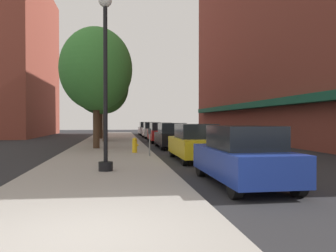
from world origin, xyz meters
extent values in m
plane|color=#232326|center=(4.00, 18.00, 0.00)|extent=(90.00, 90.00, 0.00)
cube|color=gray|center=(0.00, 19.00, 0.06)|extent=(4.80, 50.00, 0.12)
cube|color=brown|center=(15.00, 22.00, 10.90)|extent=(6.00, 40.00, 21.80)
cube|color=#144C38|center=(11.65, 22.00, 3.10)|extent=(0.90, 34.00, 0.50)
cube|color=brown|center=(-11.00, 37.00, 9.01)|extent=(6.00, 18.00, 18.02)
cylinder|color=black|center=(0.15, 6.42, 0.27)|extent=(0.48, 0.48, 0.30)
cylinder|color=black|center=(0.15, 6.42, 3.02)|extent=(0.14, 0.14, 5.20)
sphere|color=silver|center=(0.15, 6.42, 5.80)|extent=(0.44, 0.44, 0.44)
cylinder|color=gold|center=(1.42, 12.74, 0.43)|extent=(0.26, 0.26, 0.62)
sphere|color=gold|center=(1.42, 12.74, 0.79)|extent=(0.24, 0.24, 0.24)
cylinder|color=gold|center=(1.56, 12.74, 0.52)|extent=(0.12, 0.10, 0.10)
cylinder|color=slate|center=(2.05, 11.00, 0.65)|extent=(0.06, 0.06, 1.05)
cube|color=#33383D|center=(2.05, 11.00, 1.30)|extent=(0.14, 0.09, 0.26)
cylinder|color=#422D1E|center=(-0.77, 15.97, 1.72)|extent=(0.40, 0.40, 3.20)
ellipsoid|color=#387F33|center=(-0.77, 15.97, 4.97)|extent=(4.42, 4.42, 5.08)
cylinder|color=#422D1E|center=(-1.12, 27.27, 1.78)|extent=(0.40, 0.40, 3.33)
ellipsoid|color=#235B23|center=(-1.12, 27.27, 5.38)|extent=(5.15, 5.15, 5.92)
cylinder|color=#422D1E|center=(-0.51, 22.79, 1.63)|extent=(0.40, 0.40, 3.03)
ellipsoid|color=#2D6B28|center=(-0.51, 22.79, 4.60)|extent=(3.86, 3.86, 4.44)
cylinder|color=black|center=(3.22, 5.60, 0.32)|extent=(0.22, 0.64, 0.64)
cylinder|color=black|center=(4.78, 5.60, 0.32)|extent=(0.22, 0.64, 0.64)
cylinder|color=black|center=(3.22, 2.40, 0.32)|extent=(0.22, 0.64, 0.64)
cylinder|color=black|center=(4.78, 2.40, 0.32)|extent=(0.22, 0.64, 0.64)
cube|color=#1E389E|center=(4.00, 4.00, 0.64)|extent=(1.80, 4.30, 0.76)
cube|color=black|center=(4.00, 3.85, 1.34)|extent=(1.56, 2.20, 0.64)
cylinder|color=black|center=(3.22, 11.43, 0.32)|extent=(0.22, 0.64, 0.64)
cylinder|color=black|center=(4.78, 11.43, 0.32)|extent=(0.22, 0.64, 0.64)
cylinder|color=black|center=(3.22, 8.23, 0.32)|extent=(0.22, 0.64, 0.64)
cylinder|color=black|center=(4.78, 8.23, 0.32)|extent=(0.22, 0.64, 0.64)
cube|color=gold|center=(4.00, 9.83, 0.64)|extent=(1.80, 4.30, 0.76)
cube|color=black|center=(4.00, 9.68, 1.34)|extent=(1.56, 2.20, 0.64)
cylinder|color=black|center=(3.22, 18.25, 0.32)|extent=(0.22, 0.64, 0.64)
cylinder|color=black|center=(4.78, 18.25, 0.32)|extent=(0.22, 0.64, 0.64)
cylinder|color=black|center=(3.22, 15.05, 0.32)|extent=(0.22, 0.64, 0.64)
cylinder|color=black|center=(4.78, 15.05, 0.32)|extent=(0.22, 0.64, 0.64)
cube|color=black|center=(4.00, 16.65, 0.64)|extent=(1.80, 4.30, 0.76)
cube|color=black|center=(4.00, 16.50, 1.34)|extent=(1.56, 2.20, 0.64)
cylinder|color=black|center=(3.22, 24.22, 0.32)|extent=(0.22, 0.64, 0.64)
cylinder|color=black|center=(4.78, 24.22, 0.32)|extent=(0.22, 0.64, 0.64)
cylinder|color=black|center=(3.22, 21.02, 0.32)|extent=(0.22, 0.64, 0.64)
cylinder|color=black|center=(4.78, 21.02, 0.32)|extent=(0.22, 0.64, 0.64)
cube|color=red|center=(4.00, 22.62, 0.64)|extent=(1.80, 4.30, 0.76)
cube|color=black|center=(4.00, 22.47, 1.34)|extent=(1.56, 2.20, 0.64)
cylinder|color=black|center=(3.22, 31.31, 0.32)|extent=(0.22, 0.64, 0.64)
cylinder|color=black|center=(4.78, 31.31, 0.32)|extent=(0.22, 0.64, 0.64)
cylinder|color=black|center=(3.22, 28.11, 0.32)|extent=(0.22, 0.64, 0.64)
cylinder|color=black|center=(4.78, 28.11, 0.32)|extent=(0.22, 0.64, 0.64)
cube|color=silver|center=(4.00, 29.71, 0.64)|extent=(1.80, 4.30, 0.76)
cube|color=black|center=(4.00, 29.56, 1.34)|extent=(1.56, 2.20, 0.64)
cylinder|color=black|center=(3.22, 38.14, 0.32)|extent=(0.22, 0.64, 0.64)
cylinder|color=black|center=(4.78, 38.14, 0.32)|extent=(0.22, 0.64, 0.64)
cylinder|color=black|center=(3.22, 34.94, 0.32)|extent=(0.22, 0.64, 0.64)
cylinder|color=black|center=(4.78, 34.94, 0.32)|extent=(0.22, 0.64, 0.64)
cube|color=#B2B2BA|center=(4.00, 36.54, 0.64)|extent=(1.80, 4.30, 0.76)
cube|color=black|center=(4.00, 36.39, 1.34)|extent=(1.56, 2.20, 0.64)
camera|label=1|loc=(0.58, -4.95, 1.79)|focal=35.79mm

